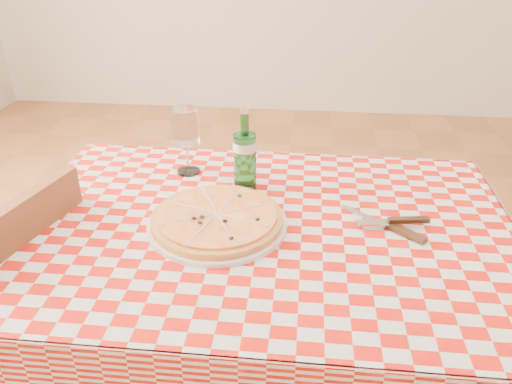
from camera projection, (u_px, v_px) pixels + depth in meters
dining_table at (261, 255)px, 1.33m from camera, size 1.20×0.80×0.75m
tablecloth at (261, 225)px, 1.29m from camera, size 1.30×0.90×0.01m
chair_far at (21, 309)px, 1.39m from camera, size 0.47×0.47×0.86m
pizza_plate at (217, 218)px, 1.27m from camera, size 0.45×0.45×0.05m
water_bottle at (245, 150)px, 1.40m from camera, size 0.09×0.09×0.24m
wine_glass at (186, 141)px, 1.50m from camera, size 0.10×0.10×0.21m
cutlery at (388, 223)px, 1.27m from camera, size 0.30×0.27×0.03m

